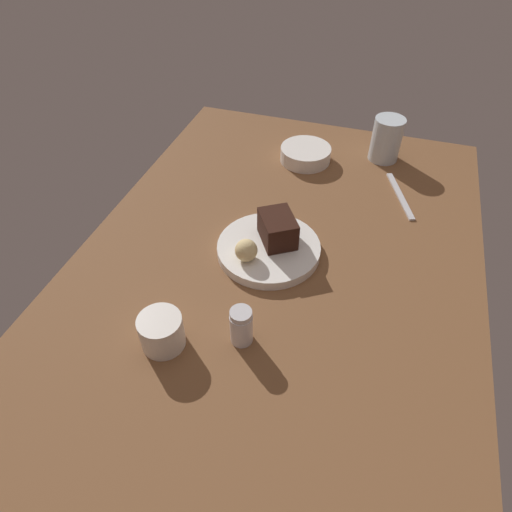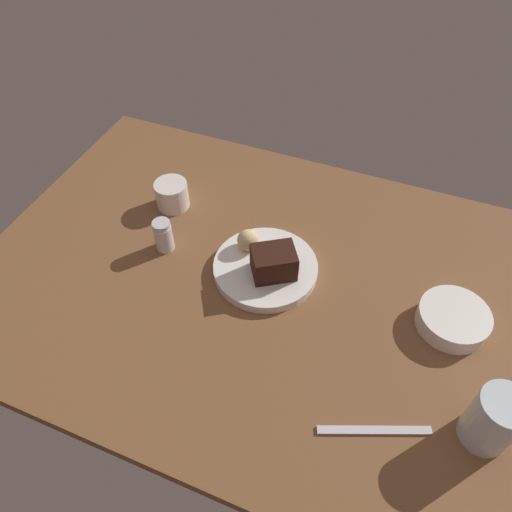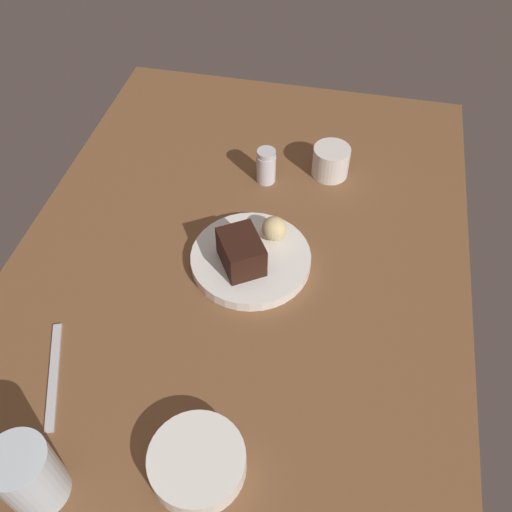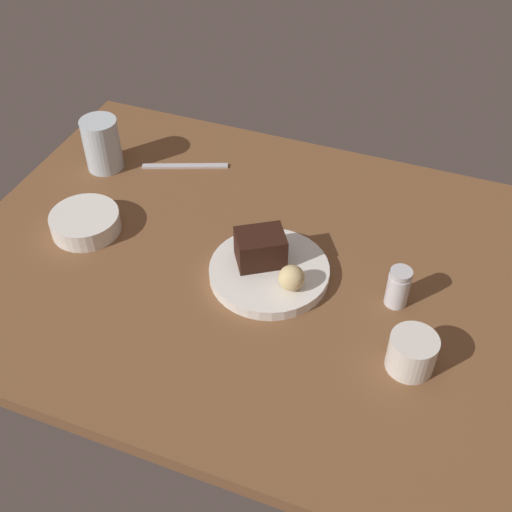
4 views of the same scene
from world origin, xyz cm
name	(u,v)px [view 2 (image 2 of 4)]	position (x,y,z in cm)	size (l,w,h in cm)	color
dining_table	(261,284)	(0.00, 0.00, 1.50)	(120.00, 84.00, 3.00)	brown
dessert_plate	(265,268)	(0.07, -2.31, 4.06)	(22.05, 22.05, 2.12)	white
chocolate_cake_slice	(274,262)	(-2.20, -1.08, 8.21)	(8.72, 6.62, 6.19)	black
bread_roll	(248,240)	(5.28, -5.56, 7.45)	(4.66, 4.66, 4.66)	#DBC184
salt_shaker	(163,235)	(23.06, -0.50, 6.80)	(4.05, 4.05, 7.71)	silver
water_glass	(494,420)	(-45.70, 16.94, 8.84)	(7.99, 7.99, 11.68)	silver
side_bowl	(453,319)	(-38.21, -3.17, 4.95)	(13.59, 13.59, 3.90)	white
coffee_cup	(172,195)	(28.00, -13.40, 6.27)	(7.74, 7.74, 6.55)	silver
butter_knife	(374,430)	(-29.17, 23.03, 3.25)	(19.00, 1.40, 0.50)	silver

